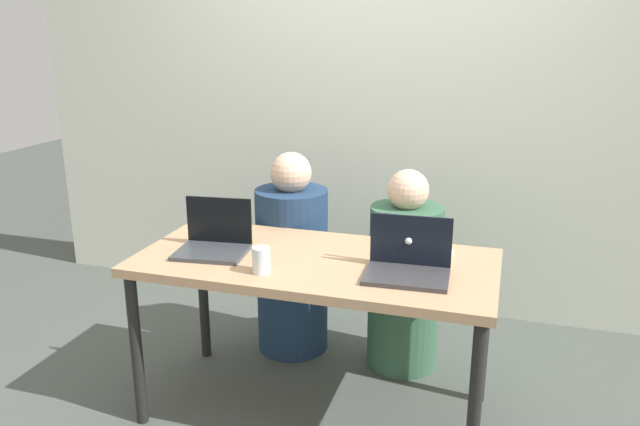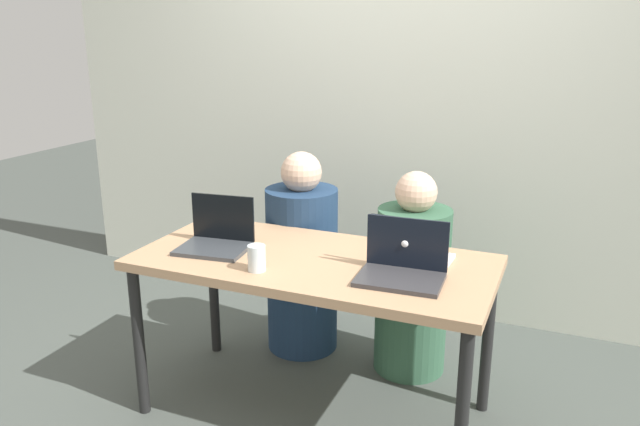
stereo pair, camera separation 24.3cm
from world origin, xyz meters
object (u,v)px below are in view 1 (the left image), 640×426
laptop_front_right (408,264)px  water_glass_left (261,262)px  person_on_left (292,264)px  laptop_back_right (412,250)px  person_on_right (404,281)px  laptop_front_left (214,241)px

laptop_front_right → water_glass_left: laptop_front_right is taller
person_on_left → laptop_back_right: person_on_left is taller
person_on_left → person_on_right: (0.60, 0.00, -0.02)m
laptop_front_left → laptop_front_right: bearing=-7.9°
water_glass_left → laptop_front_right: bearing=14.8°
person_on_right → water_glass_left: person_on_right is taller
person_on_right → laptop_back_right: 0.56m
person_on_left → water_glass_left: (0.14, -0.75, 0.31)m
laptop_front_right → laptop_front_left: bearing=175.7°
person_on_right → laptop_front_left: person_on_right is taller
laptop_front_right → person_on_left: bearing=136.3°
water_glass_left → person_on_left: bearing=100.8°
water_glass_left → person_on_right: bearing=59.0°
person_on_left → laptop_back_right: bearing=145.9°
laptop_front_left → water_glass_left: size_ratio=3.03×
laptop_front_left → laptop_back_right: laptop_front_left is taller
laptop_back_right → water_glass_left: size_ratio=2.95×
laptop_back_right → person_on_right: bearing=-74.9°
person_on_right → water_glass_left: 0.94m
person_on_left → laptop_front_right: size_ratio=3.20×
person_on_left → person_on_right: bearing=178.2°
laptop_front_left → water_glass_left: laptop_front_left is taller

